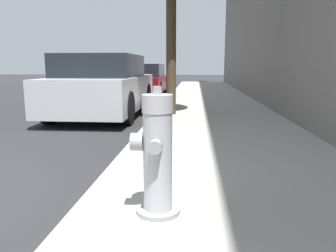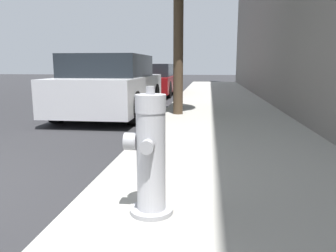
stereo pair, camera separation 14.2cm
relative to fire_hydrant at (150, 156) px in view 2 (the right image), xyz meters
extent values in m
cube|color=#99968E|center=(0.74, 0.06, -0.49)|extent=(2.81, 40.00, 0.11)
cylinder|color=#97979C|center=(0.00, 0.00, -0.42)|extent=(0.33, 0.33, 0.03)
cylinder|color=#B2B2B7|center=(0.00, 0.00, -0.04)|extent=(0.21, 0.21, 0.72)
cylinder|color=#B2B2B7|center=(0.00, 0.00, 0.38)|extent=(0.22, 0.22, 0.13)
cylinder|color=#97979C|center=(0.00, 0.00, 0.48)|extent=(0.06, 0.06, 0.06)
cylinder|color=#97979C|center=(0.00, -0.14, 0.11)|extent=(0.09, 0.07, 0.09)
cylinder|color=#97979C|center=(0.00, 0.14, 0.11)|extent=(0.09, 0.07, 0.09)
cylinder|color=#97979C|center=(-0.14, 0.00, 0.11)|extent=(0.09, 0.13, 0.13)
cube|color=#B7B7BC|center=(-1.92, 5.46, 0.02)|extent=(1.80, 4.12, 0.74)
cube|color=black|center=(-1.92, 5.29, 0.64)|extent=(1.65, 2.27, 0.50)
cylinder|color=black|center=(-2.74, 6.73, -0.20)|extent=(0.20, 0.69, 0.69)
cylinder|color=black|center=(-1.10, 6.73, -0.20)|extent=(0.20, 0.69, 0.69)
cylinder|color=black|center=(-2.74, 4.18, -0.20)|extent=(0.20, 0.69, 0.69)
cylinder|color=black|center=(-1.10, 4.18, -0.20)|extent=(0.20, 0.69, 0.69)
cube|color=maroon|center=(-1.89, 11.02, -0.08)|extent=(1.77, 4.12, 0.59)
cube|color=black|center=(-1.89, 10.86, 0.46)|extent=(1.63, 2.27, 0.49)
cylinder|color=black|center=(-2.69, 12.30, -0.23)|extent=(0.20, 0.62, 0.62)
cylinder|color=black|center=(-1.08, 12.30, -0.23)|extent=(0.20, 0.62, 0.62)
cylinder|color=black|center=(-2.69, 9.74, -0.23)|extent=(0.20, 0.62, 0.62)
cylinder|color=black|center=(-1.08, 9.74, -0.23)|extent=(0.20, 0.62, 0.62)
cylinder|color=#423323|center=(-0.28, 5.05, 1.04)|extent=(0.22, 0.22, 2.96)
camera|label=1|loc=(0.27, -2.27, 0.65)|focal=35.00mm
camera|label=2|loc=(0.41, -2.26, 0.65)|focal=35.00mm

